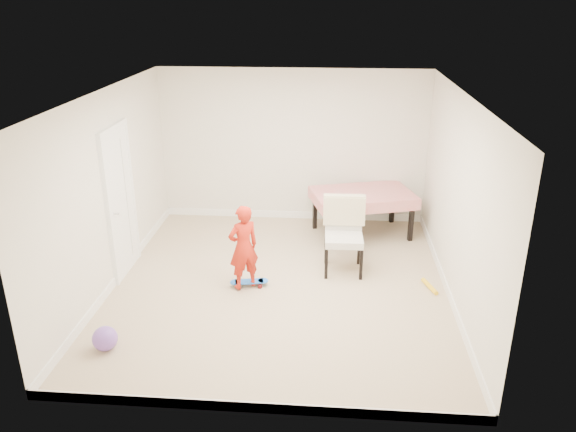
# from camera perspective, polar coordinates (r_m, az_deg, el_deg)

# --- Properties ---
(ground) EXTENTS (5.00, 5.00, 0.00)m
(ground) POSITION_cam_1_polar(r_m,az_deg,el_deg) (7.72, -0.87, -7.10)
(ground) COLOR tan
(ground) RESTS_ON ground
(ceiling) EXTENTS (4.50, 5.00, 0.04)m
(ceiling) POSITION_cam_1_polar(r_m,az_deg,el_deg) (6.85, -0.99, 12.15)
(ceiling) COLOR white
(ceiling) RESTS_ON wall_back
(wall_back) EXTENTS (4.50, 0.04, 2.60)m
(wall_back) POSITION_cam_1_polar(r_m,az_deg,el_deg) (9.54, 0.50, 7.05)
(wall_back) COLOR silver
(wall_back) RESTS_ON ground
(wall_front) EXTENTS (4.50, 0.04, 2.60)m
(wall_front) POSITION_cam_1_polar(r_m,az_deg,el_deg) (4.93, -3.68, -7.73)
(wall_front) COLOR silver
(wall_front) RESTS_ON ground
(wall_left) EXTENTS (0.04, 5.00, 2.60)m
(wall_left) POSITION_cam_1_polar(r_m,az_deg,el_deg) (7.71, -17.68, 2.38)
(wall_left) COLOR silver
(wall_left) RESTS_ON ground
(wall_right) EXTENTS (0.04, 5.00, 2.60)m
(wall_right) POSITION_cam_1_polar(r_m,az_deg,el_deg) (7.32, 16.74, 1.47)
(wall_right) COLOR silver
(wall_right) RESTS_ON ground
(door) EXTENTS (0.11, 0.94, 2.11)m
(door) POSITION_cam_1_polar(r_m,az_deg,el_deg) (8.06, -16.64, 1.25)
(door) COLOR white
(door) RESTS_ON ground
(baseboard_back) EXTENTS (4.50, 0.02, 0.12)m
(baseboard_back) POSITION_cam_1_polar(r_m,az_deg,el_deg) (9.94, 0.48, 0.14)
(baseboard_back) COLOR white
(baseboard_back) RESTS_ON ground
(baseboard_front) EXTENTS (4.50, 0.02, 0.12)m
(baseboard_front) POSITION_cam_1_polar(r_m,az_deg,el_deg) (5.64, -3.38, -18.81)
(baseboard_front) COLOR white
(baseboard_front) RESTS_ON ground
(baseboard_left) EXTENTS (0.02, 5.00, 0.12)m
(baseboard_left) POSITION_cam_1_polar(r_m,az_deg,el_deg) (8.19, -16.76, -5.83)
(baseboard_left) COLOR white
(baseboard_left) RESTS_ON ground
(baseboard_right) EXTENTS (0.02, 5.00, 0.12)m
(baseboard_right) POSITION_cam_1_polar(r_m,az_deg,el_deg) (7.82, 15.83, -7.08)
(baseboard_right) COLOR white
(baseboard_right) RESTS_ON ground
(dining_table) EXTENTS (1.78, 1.39, 0.73)m
(dining_table) POSITION_cam_1_polar(r_m,az_deg,el_deg) (9.24, 7.52, 0.26)
(dining_table) COLOR red
(dining_table) RESTS_ON ground
(dining_chair) EXTENTS (0.60, 0.68, 1.08)m
(dining_chair) POSITION_cam_1_polar(r_m,az_deg,el_deg) (7.91, 5.70, -2.09)
(dining_chair) COLOR silver
(dining_chair) RESTS_ON ground
(skateboard) EXTENTS (0.55, 0.28, 0.08)m
(skateboard) POSITION_cam_1_polar(r_m,az_deg,el_deg) (7.71, -3.95, -6.85)
(skateboard) COLOR #1739C7
(skateboard) RESTS_ON ground
(child) EXTENTS (0.51, 0.47, 1.16)m
(child) POSITION_cam_1_polar(r_m,az_deg,el_deg) (7.41, -4.54, -3.41)
(child) COLOR red
(child) RESTS_ON ground
(balloon) EXTENTS (0.28, 0.28, 0.28)m
(balloon) POSITION_cam_1_polar(r_m,az_deg,el_deg) (6.71, -18.10, -11.75)
(balloon) COLOR #7C50C0
(balloon) RESTS_ON ground
(foam_toy) EXTENTS (0.18, 0.40, 0.06)m
(foam_toy) POSITION_cam_1_polar(r_m,az_deg,el_deg) (7.88, 14.19, -6.94)
(foam_toy) COLOR yellow
(foam_toy) RESTS_ON ground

